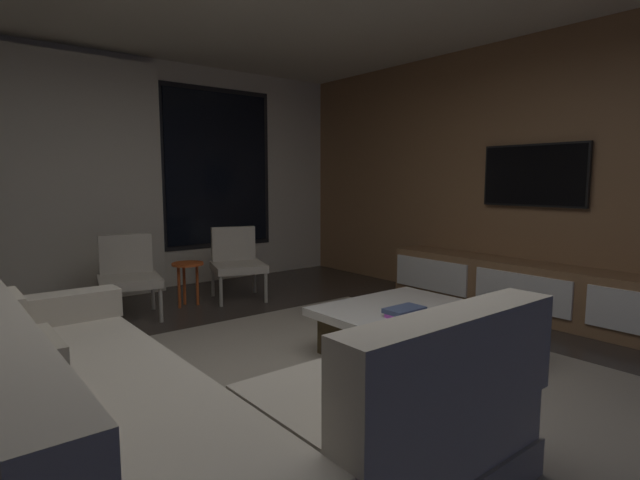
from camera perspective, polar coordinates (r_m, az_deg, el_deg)
floor at (r=3.07m, az=-1.53°, el=-18.26°), size 9.20×9.20×0.00m
back_wall_with_window at (r=6.05m, az=-23.43°, el=6.73°), size 6.60×0.30×2.70m
media_wall at (r=5.23m, az=26.39°, el=6.71°), size 0.12×7.80×2.70m
area_rug at (r=3.20m, az=4.82°, el=-17.04°), size 3.20×3.80×0.01m
sectional_couch at (r=2.37m, az=-16.99°, el=-18.81°), size 1.98×2.50×0.82m
coffee_table at (r=3.75m, az=10.68°, el=-10.53°), size 1.16×1.16×0.36m
book_stack_on_coffee_table at (r=3.55m, az=9.76°, el=-8.15°), size 0.29×0.18×0.06m
accent_chair_near_window at (r=5.55m, az=-9.60°, el=-2.18°), size 0.68×0.69×0.78m
accent_chair_by_curtain at (r=5.07m, az=-21.25°, el=-3.44°), size 0.65×0.66×0.78m
side_stool at (r=5.29m, az=-15.04°, el=-3.44°), size 0.32×0.32×0.46m
media_console at (r=5.10m, az=23.82°, el=-5.58°), size 0.46×3.10×0.52m
mounted_tv at (r=5.24m, az=23.40°, el=6.86°), size 0.05×1.04×0.60m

